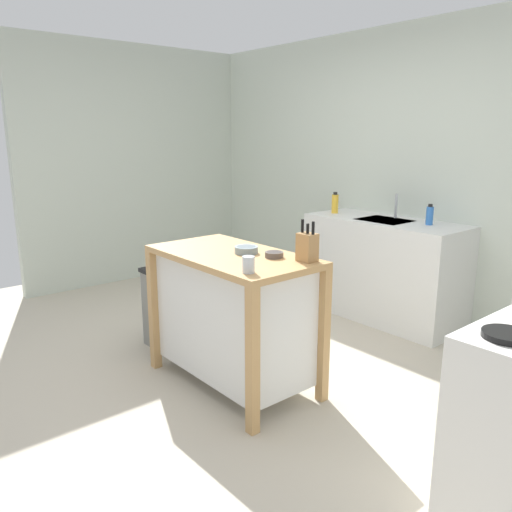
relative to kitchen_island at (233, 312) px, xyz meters
name	(u,v)px	position (x,y,z in m)	size (l,w,h in m)	color
ground_plane	(225,369)	(-0.19, 0.07, -0.51)	(6.29, 6.29, 0.00)	#BCB29E
wall_back	(408,173)	(-0.19, 2.18, 0.79)	(5.29, 0.10, 2.60)	silver
wall_left	(138,165)	(-2.84, 0.83, 0.79)	(0.10, 2.72, 2.60)	beige
kitchen_island	(233,312)	(0.00, 0.00, 0.00)	(1.15, 0.63, 0.90)	tan
knife_block	(307,247)	(0.46, 0.22, 0.49)	(0.11, 0.09, 0.25)	#AD7F4C
bowl_ceramic_wide	(274,254)	(0.26, 0.13, 0.42)	(0.11, 0.11, 0.04)	#564C47
bowl_stoneware_deep	(247,250)	(0.06, 0.07, 0.42)	(0.15, 0.15, 0.04)	gray
drinking_cup	(248,265)	(0.43, -0.22, 0.44)	(0.07, 0.07, 0.09)	silver
trash_bin	(167,308)	(-0.82, -0.02, -0.19)	(0.36, 0.28, 0.63)	slate
sink_counter	(383,269)	(-0.15, 1.83, -0.05)	(1.44, 0.60, 0.90)	silver
sink_faucet	(396,206)	(-0.15, 1.97, 0.51)	(0.02, 0.02, 0.22)	#B7BCC1
bottle_spray_cleaner	(430,215)	(0.24, 1.90, 0.48)	(0.06, 0.06, 0.17)	blue
bottle_dish_soap	(335,203)	(-0.69, 1.77, 0.49)	(0.06, 0.06, 0.20)	yellow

